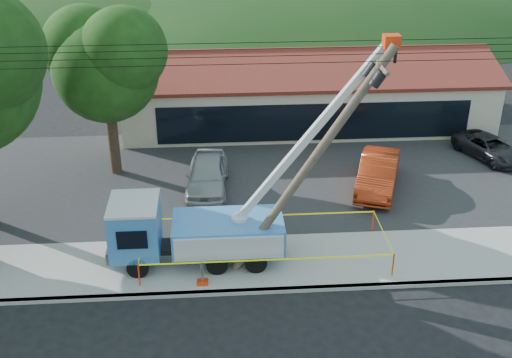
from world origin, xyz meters
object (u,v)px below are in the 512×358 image
Objects in this scene: utility_truck at (193,228)px; car_dark at (487,159)px; leaning_pole at (317,154)px; car_silver at (208,192)px; car_red at (376,190)px.

car_dark is (16.10, 9.04, -1.68)m from utility_truck.
car_dark is (11.31, 9.78, -5.14)m from leaning_pole.
utility_truck is 18.54m from car_dark.
utility_truck is at bearing 171.21° from leaning_pole.
car_dark is at bearing 29.31° from utility_truck.
car_silver is at bearing 121.14° from leaning_pole.
utility_truck is at bearing -127.87° from car_red.
car_red is (4.26, 6.56, -5.14)m from leaning_pole.
leaning_pole is 9.36m from car_red.
car_silver is 8.51m from car_red.
utility_truck is 5.95m from leaning_pole.
utility_truck is 6.51m from car_silver.
leaning_pole is at bearing -161.74° from car_dark.
car_silver is at bearing 167.55° from car_dark.
car_dark is at bearing 14.01° from car_silver.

